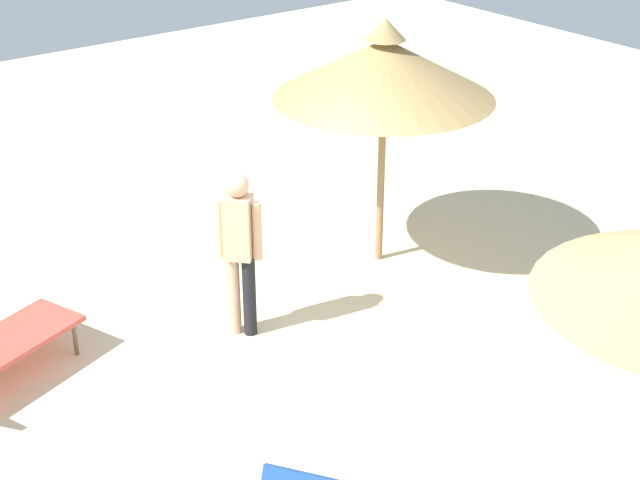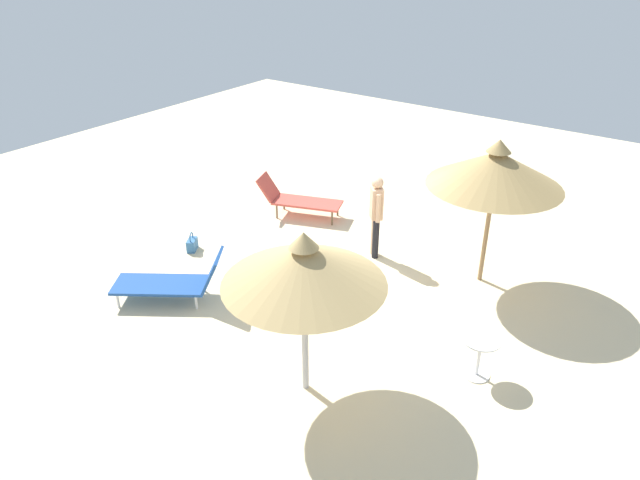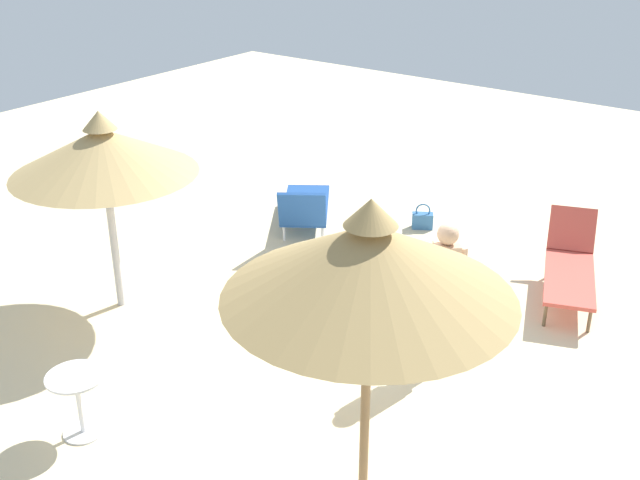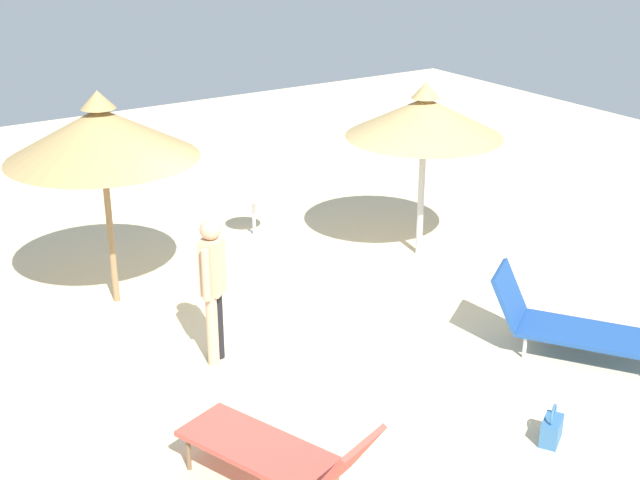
{
  "view_description": "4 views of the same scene",
  "coord_description": "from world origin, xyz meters",
  "views": [
    {
      "loc": [
        5.61,
        -4.17,
        5.04
      ],
      "look_at": [
        -0.3,
        0.34,
        1.29
      ],
      "focal_mm": 52.95,
      "sensor_mm": 36.0,
      "label": 1
    },
    {
      "loc": [
        7.85,
        5.19,
        5.86
      ],
      "look_at": [
        0.43,
        -0.15,
        0.99
      ],
      "focal_mm": 32.83,
      "sensor_mm": 36.0,
      "label": 2
    },
    {
      "loc": [
        -4.41,
        6.66,
        4.88
      ],
      "look_at": [
        0.43,
        0.08,
        1.09
      ],
      "focal_mm": 43.5,
      "sensor_mm": 36.0,
      "label": 3
    },
    {
      "loc": [
        -4.92,
        -7.85,
        4.97
      ],
      "look_at": [
        0.38,
        0.28,
        1.05
      ],
      "focal_mm": 49.12,
      "sensor_mm": 36.0,
      "label": 4
    }
  ],
  "objects": [
    {
      "name": "ground",
      "position": [
        0.0,
        0.0,
        -0.05
      ],
      "size": [
        24.0,
        24.0,
        0.1
      ],
      "primitive_type": "cube",
      "color": "beige"
    },
    {
      "name": "parasol_umbrella_far_left",
      "position": [
        -1.56,
        2.14,
        2.22
      ],
      "size": [
        2.35,
        2.35,
        2.75
      ],
      "color": "olive",
      "rests_on": "ground"
    },
    {
      "name": "person_standing_front",
      "position": [
        -1.17,
        0.05,
        0.97
      ],
      "size": [
        0.36,
        0.34,
        1.7
      ],
      "color": "tan",
      "rests_on": "ground"
    },
    {
      "name": "side_table_round",
      "position": [
        1.04,
        3.15,
        0.45
      ],
      "size": [
        0.56,
        0.56,
        0.67
      ],
      "color": "silver",
      "rests_on": "ground"
    }
  ]
}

